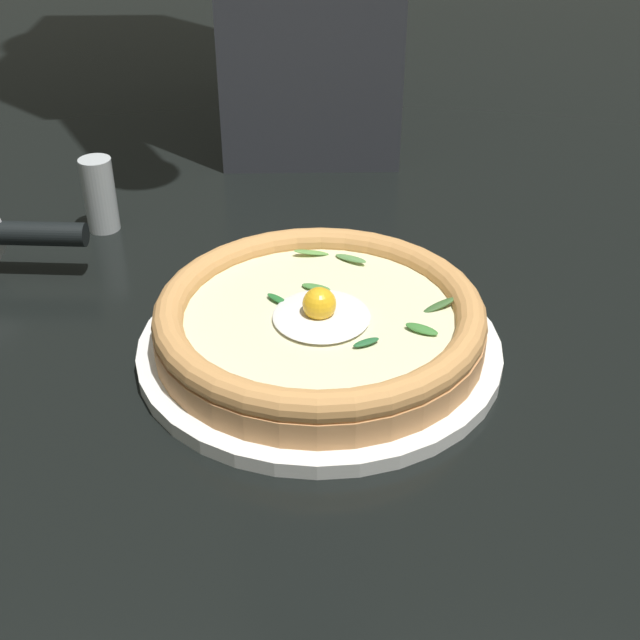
% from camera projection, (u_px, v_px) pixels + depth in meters
% --- Properties ---
extents(ground_plane, '(2.40, 2.40, 0.03)m').
position_uv_depth(ground_plane, '(328.00, 335.00, 0.72)').
color(ground_plane, black).
rests_on(ground_plane, ground).
extents(pizza_plate, '(0.29, 0.29, 0.01)m').
position_uv_depth(pizza_plate, '(320.00, 347.00, 0.67)').
color(pizza_plate, white).
rests_on(pizza_plate, ground).
extents(pizza, '(0.26, 0.26, 0.05)m').
position_uv_depth(pizza, '(320.00, 320.00, 0.66)').
color(pizza, tan).
rests_on(pizza, pizza_plate).
extents(pizza_cutter, '(0.03, 0.16, 0.08)m').
position_uv_depth(pizza_cutter, '(11.00, 233.00, 0.76)').
color(pizza_cutter, silver).
rests_on(pizza_cutter, ground).
extents(pepper_shaker, '(0.03, 0.03, 0.08)m').
position_uv_depth(pepper_shaker, '(100.00, 195.00, 0.84)').
color(pepper_shaker, silver).
rests_on(pepper_shaker, ground).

